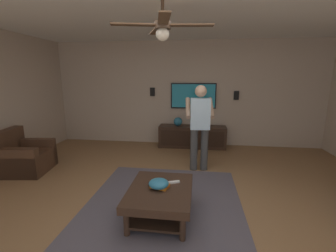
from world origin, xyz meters
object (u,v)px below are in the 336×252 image
at_px(media_console, 192,137).
at_px(bowl, 159,184).
at_px(tv, 193,96).
at_px(book, 160,186).
at_px(vase_round, 178,122).
at_px(armchair, 24,158).
at_px(remote_white, 174,182).
at_px(wall_speaker_right, 152,92).
at_px(wall_speaker_left, 236,95).
at_px(ceiling_fan, 162,28).
at_px(person_standing, 200,123).
at_px(coffee_table, 160,196).

height_order(media_console, bowl, media_console).
xyz_separation_m(tv, book, (-3.32, 0.33, -0.88)).
bearing_deg(vase_round, bowl, -179.43).
xyz_separation_m(armchair, book, (-1.08, -2.81, 0.14)).
height_order(remote_white, wall_speaker_right, wall_speaker_right).
bearing_deg(armchair, wall_speaker_left, 20.29).
height_order(bowl, remote_white, bowl).
bearing_deg(book, tv, -80.64).
relative_size(media_console, ceiling_fan, 1.42).
xyz_separation_m(wall_speaker_left, wall_speaker_right, (0.00, 2.16, 0.07)).
height_order(person_standing, wall_speaker_right, person_standing).
bearing_deg(remote_white, armchair, -39.19).
bearing_deg(bowl, remote_white, -47.87).
xyz_separation_m(vase_round, wall_speaker_right, (0.26, 0.71, 0.73)).
bearing_deg(bowl, coffee_table, -118.37).
xyz_separation_m(tv, wall_speaker_left, (0.01, -1.08, 0.02)).
bearing_deg(ceiling_fan, bowl, 171.36).
bearing_deg(remote_white, bowl, 20.31).
xyz_separation_m(book, ceiling_fan, (0.16, -0.02, 1.94)).
relative_size(person_standing, remote_white, 10.93).
distance_m(armchair, person_standing, 3.42).
distance_m(bowl, wall_speaker_left, 3.75).
xyz_separation_m(person_standing, vase_round, (1.46, 0.54, -0.27)).
bearing_deg(vase_round, wall_speaker_right, 70.02).
relative_size(bowl, book, 1.17).
xyz_separation_m(coffee_table, vase_round, (3.11, 0.05, 0.36)).
height_order(bowl, vase_round, vase_round).
height_order(vase_round, wall_speaker_right, wall_speaker_right).
height_order(bowl, wall_speaker_right, wall_speaker_right).
distance_m(wall_speaker_right, ceiling_fan, 3.41).
xyz_separation_m(media_console, wall_speaker_right, (0.25, 1.08, 1.12)).
xyz_separation_m(media_console, remote_white, (-2.94, 0.16, 0.14)).
relative_size(tv, bowl, 4.52).
relative_size(media_console, wall_speaker_left, 7.73).
distance_m(person_standing, remote_white, 1.60).
xyz_separation_m(coffee_table, book, (0.03, 0.01, 0.12)).
relative_size(coffee_table, tv, 0.86).
height_order(coffee_table, remote_white, remote_white).
distance_m(coffee_table, book, 0.13).
bearing_deg(bowl, book, -30.06).
xyz_separation_m(media_console, wall_speaker_left, (0.25, -1.08, 1.05)).
bearing_deg(remote_white, book, 18.63).
xyz_separation_m(bowl, remote_white, (0.16, -0.18, -0.05)).
xyz_separation_m(armchair, media_console, (2.00, -3.14, -0.00)).
distance_m(coffee_table, ceiling_fan, 2.07).
bearing_deg(book, ceiling_fan, -80.76).
bearing_deg(remote_white, wall_speaker_right, -95.77).
distance_m(armchair, remote_white, 3.13).
bearing_deg(coffee_table, bowl, 61.63).
height_order(wall_speaker_left, wall_speaker_right, wall_speaker_right).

